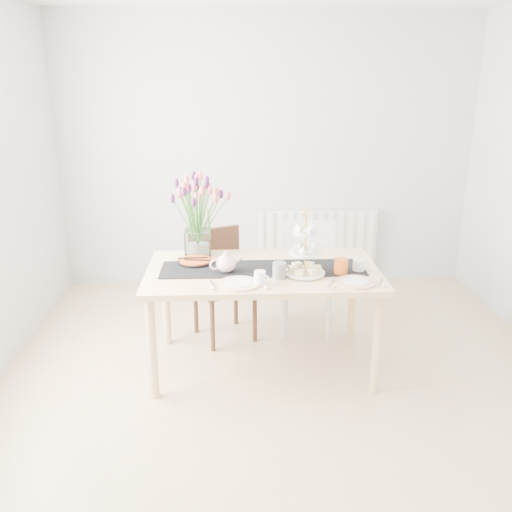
{
  "coord_description": "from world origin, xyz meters",
  "views": [
    {
      "loc": [
        -0.34,
        -3.01,
        2.01
      ],
      "look_at": [
        -0.19,
        0.46,
        0.86
      ],
      "focal_mm": 38.0,
      "sensor_mm": 36.0,
      "label": 1
    }
  ],
  "objects_px": {
    "chair_brown": "(220,275)",
    "chair_white": "(308,267)",
    "dining_table": "(263,279)",
    "plate_right": "(356,282)",
    "tulip_vase": "(197,205)",
    "mug_orange": "(341,266)",
    "cake_stand": "(305,258)",
    "teapot": "(226,263)",
    "tart_tin": "(196,262)",
    "mug_white": "(260,278)",
    "radiator": "(316,240)",
    "mug_grey": "(279,270)",
    "cream_jug": "(359,265)",
    "plate_left": "(239,284)"
  },
  "relations": [
    {
      "from": "mug_white",
      "to": "mug_orange",
      "type": "distance_m",
      "value": 0.58
    },
    {
      "from": "chair_brown",
      "to": "plate_right",
      "type": "height_order",
      "value": "chair_brown"
    },
    {
      "from": "cream_jug",
      "to": "tulip_vase",
      "type": "bearing_deg",
      "value": 162.45
    },
    {
      "from": "radiator",
      "to": "teapot",
      "type": "xyz_separation_m",
      "value": [
        -0.89,
        -1.75,
        0.37
      ]
    },
    {
      "from": "teapot",
      "to": "mug_white",
      "type": "relative_size",
      "value": 2.44
    },
    {
      "from": "mug_white",
      "to": "plate_left",
      "type": "xyz_separation_m",
      "value": [
        -0.13,
        -0.0,
        -0.04
      ]
    },
    {
      "from": "dining_table",
      "to": "plate_right",
      "type": "distance_m",
      "value": 0.66
    },
    {
      "from": "mug_orange",
      "to": "dining_table",
      "type": "bearing_deg",
      "value": 123.24
    },
    {
      "from": "mug_grey",
      "to": "plate_right",
      "type": "relative_size",
      "value": 0.42
    },
    {
      "from": "dining_table",
      "to": "tulip_vase",
      "type": "relative_size",
      "value": 2.33
    },
    {
      "from": "mug_white",
      "to": "chair_brown",
      "type": "bearing_deg",
      "value": 138.21
    },
    {
      "from": "chair_brown",
      "to": "mug_grey",
      "type": "height_order",
      "value": "chair_brown"
    },
    {
      "from": "tart_tin",
      "to": "cake_stand",
      "type": "bearing_deg",
      "value": -18.95
    },
    {
      "from": "teapot",
      "to": "chair_brown",
      "type": "bearing_deg",
      "value": 79.06
    },
    {
      "from": "mug_orange",
      "to": "chair_white",
      "type": "bearing_deg",
      "value": 54.01
    },
    {
      "from": "cream_jug",
      "to": "mug_grey",
      "type": "height_order",
      "value": "mug_grey"
    },
    {
      "from": "dining_table",
      "to": "teapot",
      "type": "xyz_separation_m",
      "value": [
        -0.25,
        -0.07,
        0.14
      ]
    },
    {
      "from": "cake_stand",
      "to": "mug_orange",
      "type": "distance_m",
      "value": 0.25
    },
    {
      "from": "chair_brown",
      "to": "cake_stand",
      "type": "height_order",
      "value": "cake_stand"
    },
    {
      "from": "mug_grey",
      "to": "mug_orange",
      "type": "height_order",
      "value": "mug_orange"
    },
    {
      "from": "chair_white",
      "to": "mug_orange",
      "type": "bearing_deg",
      "value": -73.62
    },
    {
      "from": "plate_right",
      "to": "chair_brown",
      "type": "bearing_deg",
      "value": 136.55
    },
    {
      "from": "chair_white",
      "to": "radiator",
      "type": "bearing_deg",
      "value": 86.55
    },
    {
      "from": "plate_right",
      "to": "dining_table",
      "type": "bearing_deg",
      "value": 153.19
    },
    {
      "from": "dining_table",
      "to": "plate_right",
      "type": "relative_size",
      "value": 6.36
    },
    {
      "from": "cake_stand",
      "to": "mug_orange",
      "type": "relative_size",
      "value": 3.65
    },
    {
      "from": "tulip_vase",
      "to": "cake_stand",
      "type": "height_order",
      "value": "tulip_vase"
    },
    {
      "from": "teapot",
      "to": "plate_left",
      "type": "distance_m",
      "value": 0.25
    },
    {
      "from": "chair_brown",
      "to": "plate_right",
      "type": "xyz_separation_m",
      "value": [
        0.89,
        -0.85,
        0.25
      ]
    },
    {
      "from": "chair_white",
      "to": "cake_stand",
      "type": "height_order",
      "value": "cake_stand"
    },
    {
      "from": "tart_tin",
      "to": "plate_right",
      "type": "xyz_separation_m",
      "value": [
        1.05,
        -0.43,
        -0.01
      ]
    },
    {
      "from": "radiator",
      "to": "mug_orange",
      "type": "height_order",
      "value": "mug_orange"
    },
    {
      "from": "cake_stand",
      "to": "cream_jug",
      "type": "bearing_deg",
      "value": 7.39
    },
    {
      "from": "chair_white",
      "to": "tulip_vase",
      "type": "relative_size",
      "value": 1.28
    },
    {
      "from": "dining_table",
      "to": "mug_white",
      "type": "relative_size",
      "value": 17.94
    },
    {
      "from": "mug_grey",
      "to": "dining_table",
      "type": "bearing_deg",
      "value": 91.89
    },
    {
      "from": "chair_white",
      "to": "tart_tin",
      "type": "height_order",
      "value": "chair_white"
    },
    {
      "from": "chair_white",
      "to": "cake_stand",
      "type": "bearing_deg",
      "value": -90.81
    },
    {
      "from": "chair_brown",
      "to": "chair_white",
      "type": "relative_size",
      "value": 0.99
    },
    {
      "from": "tart_tin",
      "to": "teapot",
      "type": "bearing_deg",
      "value": -42.47
    },
    {
      "from": "dining_table",
      "to": "mug_grey",
      "type": "height_order",
      "value": "mug_grey"
    },
    {
      "from": "teapot",
      "to": "tart_tin",
      "type": "bearing_deg",
      "value": 121.06
    },
    {
      "from": "dining_table",
      "to": "chair_brown",
      "type": "relative_size",
      "value": 1.84
    },
    {
      "from": "mug_grey",
      "to": "chair_brown",
      "type": "bearing_deg",
      "value": 92.12
    },
    {
      "from": "cream_jug",
      "to": "mug_grey",
      "type": "relative_size",
      "value": 0.77
    },
    {
      "from": "tart_tin",
      "to": "mug_grey",
      "type": "height_order",
      "value": "mug_grey"
    },
    {
      "from": "tulip_vase",
      "to": "cake_stand",
      "type": "bearing_deg",
      "value": -32.04
    },
    {
      "from": "plate_right",
      "to": "chair_white",
      "type": "bearing_deg",
      "value": 99.81
    },
    {
      "from": "mug_white",
      "to": "mug_orange",
      "type": "xyz_separation_m",
      "value": [
        0.55,
        0.16,
        0.01
      ]
    },
    {
      "from": "mug_grey",
      "to": "mug_white",
      "type": "xyz_separation_m",
      "value": [
        -0.13,
        -0.11,
        -0.01
      ]
    }
  ]
}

